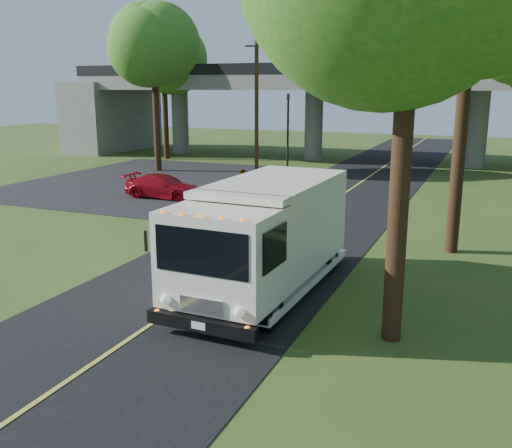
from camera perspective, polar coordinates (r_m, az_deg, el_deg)
The scene contains 12 objects.
ground at distance 14.68m, azimuth -9.35°, elevation -9.22°, with size 120.00×120.00×0.00m, color #324C1B.
road at distance 23.30m, azimuth 3.75°, elevation -0.44°, with size 7.00×90.00×0.02m, color black.
parking_lot at distance 35.10m, azimuth -9.06°, elevation 4.16°, with size 16.00×18.00×0.01m, color black.
lane_line at distance 23.30m, azimuth 3.75°, elevation -0.39°, with size 0.12×90.00×0.01m, color gold.
overpass at distance 44.02m, azimuth 13.49°, elevation 11.80°, with size 54.00×10.00×7.30m.
traffic_signal at distance 39.77m, azimuth 3.21°, elevation 10.03°, with size 0.18×0.22×5.20m.
utility_pole at distance 38.39m, azimuth 0.06°, elevation 12.01°, with size 1.60×0.26×9.00m.
tree_left_lot at distance 39.44m, azimuth -10.06°, elevation 16.66°, with size 5.60×5.50×10.50m.
tree_left_far at distance 46.09m, azimuth -9.13°, elevation 15.66°, with size 5.26×5.16×9.89m.
step_van at distance 15.71m, azimuth 0.88°, elevation -1.02°, with size 2.93×7.46×3.10m.
red_sedan at distance 30.02m, azimuth -9.25°, elevation 3.74°, with size 1.69×4.16×1.21m, color maroon.
pedestrian at distance 29.13m, azimuth -1.30°, elevation 3.97°, with size 0.57×0.37×1.57m, color gray.
Camera 1 is at (7.34, -11.39, 5.64)m, focal length 40.00 mm.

